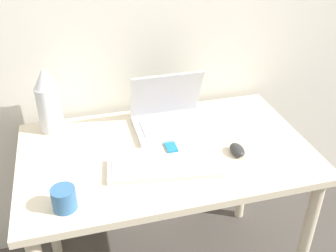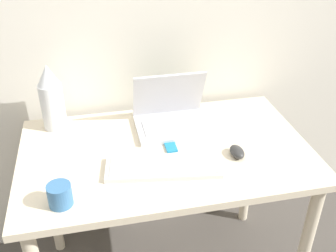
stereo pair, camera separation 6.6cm
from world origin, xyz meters
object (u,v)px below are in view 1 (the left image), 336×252
(vase, at_px, (48,101))
(mp3_player, at_px, (171,147))
(mug, at_px, (64,199))
(laptop, at_px, (169,115))
(keyboard, at_px, (165,167))
(mouse, at_px, (237,150))

(vase, height_order, mp3_player, vase)
(mp3_player, bearing_deg, mug, -150.58)
(laptop, relative_size, vase, 1.07)
(keyboard, distance_m, mug, 0.39)
(mug, bearing_deg, vase, 93.34)
(mouse, bearing_deg, mp3_player, 156.87)
(laptop, distance_m, mp3_player, 0.18)
(laptop, height_order, mouse, laptop)
(mouse, relative_size, mug, 1.07)
(mouse, xyz_separation_m, mp3_player, (-0.24, 0.10, -0.01))
(laptop, height_order, mug, laptop)
(mouse, distance_m, mug, 0.68)
(vase, distance_m, mug, 0.52)
(mp3_player, bearing_deg, mouse, -23.13)
(mouse, relative_size, mp3_player, 1.38)
(keyboard, bearing_deg, laptop, 72.39)
(mouse, relative_size, vase, 0.30)
(vase, xyz_separation_m, mug, (0.03, -0.51, -0.10))
(laptop, distance_m, keyboard, 0.32)
(mouse, xyz_separation_m, vase, (-0.70, 0.37, 0.12))
(laptop, bearing_deg, mp3_player, -102.25)
(keyboard, bearing_deg, vase, 134.96)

